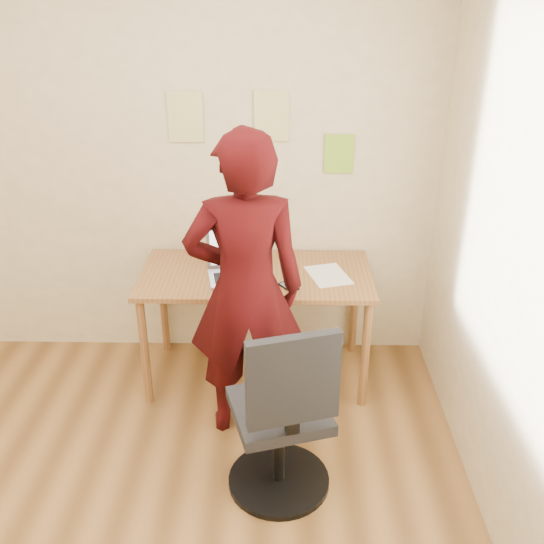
{
  "coord_description": "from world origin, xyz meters",
  "views": [
    {
      "loc": [
        0.77,
        -1.93,
        2.32
      ],
      "look_at": [
        0.72,
        0.95,
        0.95
      ],
      "focal_mm": 40.0,
      "sensor_mm": 36.0,
      "label": 1
    }
  ],
  "objects_px": {
    "desk": "(256,285)",
    "office_chair": "(283,424)",
    "laptop": "(239,266)",
    "person": "(245,290)",
    "phone": "(288,286)"
  },
  "relations": [
    {
      "from": "laptop",
      "to": "person",
      "type": "bearing_deg",
      "value": -92.18
    },
    {
      "from": "office_chair",
      "to": "person",
      "type": "height_order",
      "value": "person"
    },
    {
      "from": "desk",
      "to": "person",
      "type": "height_order",
      "value": "person"
    },
    {
      "from": "office_chair",
      "to": "person",
      "type": "bearing_deg",
      "value": 94.01
    },
    {
      "from": "phone",
      "to": "person",
      "type": "distance_m",
      "value": 0.39
    },
    {
      "from": "laptop",
      "to": "desk",
      "type": "bearing_deg",
      "value": 4.58
    },
    {
      "from": "person",
      "to": "laptop",
      "type": "bearing_deg",
      "value": -87.45
    },
    {
      "from": "laptop",
      "to": "phone",
      "type": "bearing_deg",
      "value": -39.54
    },
    {
      "from": "phone",
      "to": "person",
      "type": "relative_size",
      "value": 0.08
    },
    {
      "from": "office_chair",
      "to": "desk",
      "type": "bearing_deg",
      "value": 82.65
    },
    {
      "from": "desk",
      "to": "office_chair",
      "type": "xyz_separation_m",
      "value": [
        0.17,
        -1.02,
        -0.23
      ]
    },
    {
      "from": "person",
      "to": "office_chair",
      "type": "bearing_deg",
      "value": 104.87
    },
    {
      "from": "person",
      "to": "phone",
      "type": "bearing_deg",
      "value": -134.19
    },
    {
      "from": "phone",
      "to": "office_chair",
      "type": "relative_size",
      "value": 0.14
    },
    {
      "from": "laptop",
      "to": "person",
      "type": "distance_m",
      "value": 0.47
    }
  ]
}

